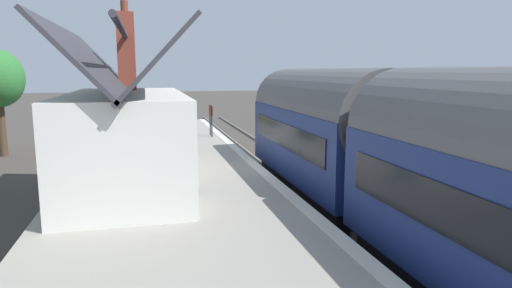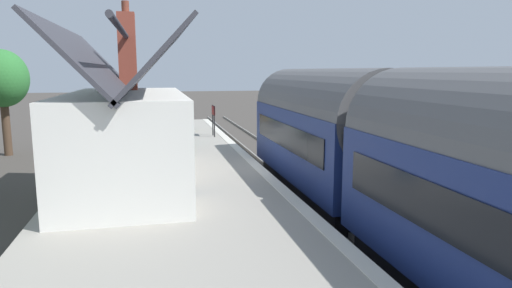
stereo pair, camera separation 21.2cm
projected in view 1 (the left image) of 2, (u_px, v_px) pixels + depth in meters
ground_plane at (290, 192)px, 16.03m from camera, size 160.00×160.00×0.00m
platform at (169, 186)px, 14.96m from camera, size 32.00×6.43×0.95m
platform_edge_coping at (258, 167)px, 15.60m from camera, size 32.00×0.36×0.02m
rail_near at (332, 187)px, 16.39m from camera, size 52.00×0.08×0.14m
rail_far at (295, 189)px, 16.06m from camera, size 52.00×0.08×0.14m
station_building at (127, 133)px, 13.07m from camera, size 8.18×3.46×5.54m
bench_near_building at (175, 133)px, 20.53m from camera, size 1.42×0.48×0.88m
bench_mid_platform at (173, 121)px, 25.54m from camera, size 1.40×0.44×0.88m
planter_bench_right at (186, 122)px, 25.11m from camera, size 0.51×0.51×0.88m
planter_corner_building at (116, 130)px, 22.08m from camera, size 0.58×0.58×0.84m
planter_bench_left at (143, 126)px, 22.65m from camera, size 0.73×0.73×0.99m
station_sign_board at (211, 113)px, 22.79m from camera, size 0.96×0.06×1.57m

